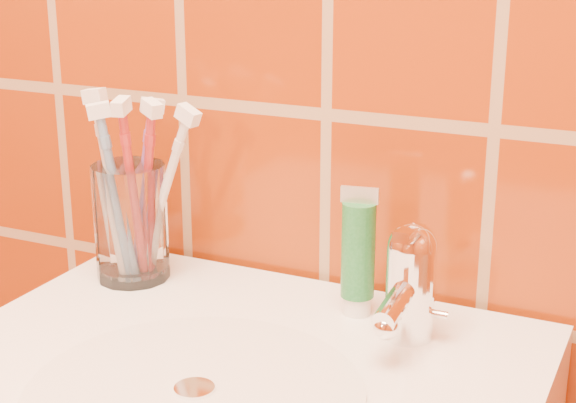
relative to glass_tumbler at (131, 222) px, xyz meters
The scene contains 9 objects.
glass_tumbler is the anchor object (origin of this frame).
toothpaste_tube 0.27m from the glass_tumbler, ahead, with size 0.04×0.04×0.14m.
faucet 0.33m from the glass_tumbler, ahead, with size 0.05×0.11×0.12m.
toothbrush_0 0.04m from the glass_tumbler, 101.65° to the right, with size 0.05×0.04×0.21m, color #6990BC, non-canonical shape.
toothbrush_1 0.04m from the glass_tumbler, 79.89° to the left, with size 0.05×0.05×0.21m, color #7D4493, non-canonical shape.
toothbrush_2 0.04m from the glass_tumbler, ahead, with size 0.06×0.04×0.22m, color #A42326, non-canonical shape.
toothbrush_3 0.05m from the glass_tumbler, 144.73° to the right, with size 0.05×0.02×0.23m, color silver, non-canonical shape.
toothbrush_4 0.06m from the glass_tumbler, ahead, with size 0.11×0.04×0.21m, color silver, non-canonical shape.
toothbrush_5 0.04m from the glass_tumbler, 43.66° to the right, with size 0.03×0.06×0.22m, color #A72523, non-canonical shape.
Camera 1 is at (0.36, 0.33, 1.24)m, focal length 55.00 mm.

